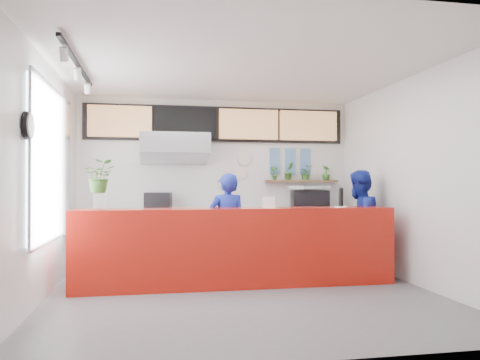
# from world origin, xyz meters

# --- Properties ---
(floor) EXTENTS (5.00, 5.00, 0.00)m
(floor) POSITION_xyz_m (0.00, 0.00, 0.00)
(floor) COLOR slate
(floor) RESTS_ON ground
(ceiling) EXTENTS (5.00, 5.00, 0.00)m
(ceiling) POSITION_xyz_m (0.00, 0.00, 3.00)
(ceiling) COLOR silver
(wall_back) EXTENTS (5.00, 0.00, 5.00)m
(wall_back) POSITION_xyz_m (0.00, 2.50, 1.50)
(wall_back) COLOR white
(wall_back) RESTS_ON ground
(wall_left) EXTENTS (0.00, 5.00, 5.00)m
(wall_left) POSITION_xyz_m (-2.50, 0.00, 1.50)
(wall_left) COLOR white
(wall_left) RESTS_ON ground
(wall_right) EXTENTS (0.00, 5.00, 5.00)m
(wall_right) POSITION_xyz_m (2.50, 0.00, 1.50)
(wall_right) COLOR white
(wall_right) RESTS_ON ground
(service_counter) EXTENTS (4.50, 0.60, 1.10)m
(service_counter) POSITION_xyz_m (0.00, 0.40, 0.55)
(service_counter) COLOR #B1170C
(service_counter) RESTS_ON ground
(cream_band) EXTENTS (5.00, 0.02, 0.80)m
(cream_band) POSITION_xyz_m (0.00, 2.49, 2.60)
(cream_band) COLOR beige
(cream_band) RESTS_ON wall_back
(prep_bench) EXTENTS (1.80, 0.60, 0.90)m
(prep_bench) POSITION_xyz_m (-0.80, 2.20, 0.45)
(prep_bench) COLOR #B2B5BA
(prep_bench) RESTS_ON ground
(panini_oven) EXTENTS (0.50, 0.50, 0.39)m
(panini_oven) POSITION_xyz_m (-1.08, 2.20, 1.10)
(panini_oven) COLOR black
(panini_oven) RESTS_ON prep_bench
(extraction_hood) EXTENTS (1.20, 0.70, 0.35)m
(extraction_hood) POSITION_xyz_m (-0.80, 2.15, 2.15)
(extraction_hood) COLOR #B2B5BA
(extraction_hood) RESTS_ON ceiling
(hood_lip) EXTENTS (1.20, 0.69, 0.31)m
(hood_lip) POSITION_xyz_m (-0.80, 2.15, 1.95)
(hood_lip) COLOR #B2B5BA
(hood_lip) RESTS_ON ceiling
(right_bench) EXTENTS (1.80, 0.60, 0.90)m
(right_bench) POSITION_xyz_m (1.50, 2.20, 0.45)
(right_bench) COLOR #B2B5BA
(right_bench) RESTS_ON ground
(espresso_machine) EXTENTS (0.72, 0.57, 0.42)m
(espresso_machine) POSITION_xyz_m (1.69, 2.20, 1.11)
(espresso_machine) COLOR black
(espresso_machine) RESTS_ON right_bench
(espresso_tray) EXTENTS (0.76, 0.65, 0.06)m
(espresso_tray) POSITION_xyz_m (1.69, 2.20, 1.38)
(espresso_tray) COLOR silver
(espresso_tray) RESTS_ON espresso_machine
(herb_shelf) EXTENTS (1.40, 0.18, 0.04)m
(herb_shelf) POSITION_xyz_m (1.60, 2.40, 1.50)
(herb_shelf) COLOR brown
(herb_shelf) RESTS_ON wall_back
(menu_board_far_left) EXTENTS (1.10, 0.10, 0.55)m
(menu_board_far_left) POSITION_xyz_m (-1.75, 2.38, 2.55)
(menu_board_far_left) COLOR tan
(menu_board_far_left) RESTS_ON wall_back
(menu_board_mid_left) EXTENTS (1.10, 0.10, 0.55)m
(menu_board_mid_left) POSITION_xyz_m (-0.59, 2.38, 2.55)
(menu_board_mid_left) COLOR black
(menu_board_mid_left) RESTS_ON wall_back
(menu_board_mid_right) EXTENTS (1.10, 0.10, 0.55)m
(menu_board_mid_right) POSITION_xyz_m (0.57, 2.38, 2.55)
(menu_board_mid_right) COLOR tan
(menu_board_mid_right) RESTS_ON wall_back
(menu_board_far_right) EXTENTS (1.10, 0.10, 0.55)m
(menu_board_far_right) POSITION_xyz_m (1.73, 2.38, 2.55)
(menu_board_far_right) COLOR tan
(menu_board_far_right) RESTS_ON wall_back
(soffit) EXTENTS (4.80, 0.04, 0.65)m
(soffit) POSITION_xyz_m (0.00, 2.46, 2.55)
(soffit) COLOR black
(soffit) RESTS_ON wall_back
(window_pane) EXTENTS (0.04, 2.20, 1.90)m
(window_pane) POSITION_xyz_m (-2.47, 0.30, 1.70)
(window_pane) COLOR silver
(window_pane) RESTS_ON wall_left
(window_frame) EXTENTS (0.03, 2.30, 2.00)m
(window_frame) POSITION_xyz_m (-2.45, 0.30, 1.70)
(window_frame) COLOR #B2B5BA
(window_frame) RESTS_ON wall_left
(wall_clock_rim) EXTENTS (0.05, 0.30, 0.30)m
(wall_clock_rim) POSITION_xyz_m (-2.46, -0.90, 2.05)
(wall_clock_rim) COLOR black
(wall_clock_rim) RESTS_ON wall_left
(wall_clock_face) EXTENTS (0.02, 0.26, 0.26)m
(wall_clock_face) POSITION_xyz_m (-2.43, -0.90, 2.05)
(wall_clock_face) COLOR white
(wall_clock_face) RESTS_ON wall_left
(track_rail) EXTENTS (0.05, 2.40, 0.04)m
(track_rail) POSITION_xyz_m (-2.10, 0.00, 2.94)
(track_rail) COLOR black
(track_rail) RESTS_ON ceiling
(dec_plate_a) EXTENTS (0.24, 0.03, 0.24)m
(dec_plate_a) POSITION_xyz_m (0.15, 2.47, 1.75)
(dec_plate_a) COLOR silver
(dec_plate_a) RESTS_ON wall_back
(dec_plate_b) EXTENTS (0.24, 0.03, 0.24)m
(dec_plate_b) POSITION_xyz_m (0.45, 2.47, 1.65)
(dec_plate_b) COLOR silver
(dec_plate_b) RESTS_ON wall_back
(dec_plate_c) EXTENTS (0.24, 0.03, 0.24)m
(dec_plate_c) POSITION_xyz_m (0.15, 2.47, 1.45)
(dec_plate_c) COLOR silver
(dec_plate_c) RESTS_ON wall_back
(dec_plate_d) EXTENTS (0.24, 0.03, 0.24)m
(dec_plate_d) POSITION_xyz_m (0.50, 2.47, 1.90)
(dec_plate_d) COLOR silver
(dec_plate_d) RESTS_ON wall_back
(photo_frame_a) EXTENTS (0.20, 0.02, 0.25)m
(photo_frame_a) POSITION_xyz_m (1.10, 2.48, 2.00)
(photo_frame_a) COLOR #598CBF
(photo_frame_a) RESTS_ON wall_back
(photo_frame_b) EXTENTS (0.20, 0.02, 0.25)m
(photo_frame_b) POSITION_xyz_m (1.40, 2.48, 2.00)
(photo_frame_b) COLOR #598CBF
(photo_frame_b) RESTS_ON wall_back
(photo_frame_c) EXTENTS (0.20, 0.02, 0.25)m
(photo_frame_c) POSITION_xyz_m (1.70, 2.48, 2.00)
(photo_frame_c) COLOR #598CBF
(photo_frame_c) RESTS_ON wall_back
(photo_frame_d) EXTENTS (0.20, 0.02, 0.25)m
(photo_frame_d) POSITION_xyz_m (1.10, 2.48, 1.75)
(photo_frame_d) COLOR #598CBF
(photo_frame_d) RESTS_ON wall_back
(photo_frame_e) EXTENTS (0.20, 0.02, 0.25)m
(photo_frame_e) POSITION_xyz_m (1.40, 2.48, 1.75)
(photo_frame_e) COLOR #598CBF
(photo_frame_e) RESTS_ON wall_back
(photo_frame_f) EXTENTS (0.20, 0.02, 0.25)m
(photo_frame_f) POSITION_xyz_m (1.70, 2.48, 1.75)
(photo_frame_f) COLOR #598CBF
(photo_frame_f) RESTS_ON wall_back
(staff_center) EXTENTS (0.61, 0.43, 1.60)m
(staff_center) POSITION_xyz_m (-0.07, 0.87, 0.80)
(staff_center) COLOR navy
(staff_center) RESTS_ON ground
(staff_right) EXTENTS (1.02, 0.98, 1.66)m
(staff_right) POSITION_xyz_m (2.08, 0.92, 0.83)
(staff_right) COLOR navy
(staff_right) RESTS_ON ground
(herb_a) EXTENTS (0.15, 0.11, 0.27)m
(herb_a) POSITION_xyz_m (1.07, 2.40, 1.66)
(herb_a) COLOR #336B25
(herb_a) RESTS_ON herb_shelf
(herb_b) EXTENTS (0.22, 0.19, 0.33)m
(herb_b) POSITION_xyz_m (1.35, 2.40, 1.69)
(herb_b) COLOR #336B25
(herb_b) RESTS_ON herb_shelf
(herb_c) EXTENTS (0.28, 0.25, 0.27)m
(herb_c) POSITION_xyz_m (1.69, 2.40, 1.66)
(herb_c) COLOR #336B25
(herb_c) RESTS_ON herb_shelf
(herb_d) EXTENTS (0.20, 0.19, 0.27)m
(herb_d) POSITION_xyz_m (2.09, 2.40, 1.66)
(herb_d) COLOR #336B25
(herb_d) RESTS_ON herb_shelf
(glass_vase) EXTENTS (0.24, 0.24, 0.22)m
(glass_vase) POSITION_xyz_m (-1.86, 0.33, 1.21)
(glass_vase) COLOR white
(glass_vase) RESTS_ON service_counter
(basil_vase) EXTENTS (0.41, 0.36, 0.44)m
(basil_vase) POSITION_xyz_m (-1.86, 0.33, 1.54)
(basil_vase) COLOR #336B25
(basil_vase) RESTS_ON glass_vase
(napkin_holder) EXTENTS (0.21, 0.17, 0.16)m
(napkin_holder) POSITION_xyz_m (0.45, 0.32, 1.18)
(napkin_holder) COLOR white
(napkin_holder) RESTS_ON service_counter
(white_plate) EXTENTS (0.22, 0.22, 0.01)m
(white_plate) POSITION_xyz_m (1.55, 0.39, 1.11)
(white_plate) COLOR white
(white_plate) RESTS_ON service_counter
(pepper_mill) EXTENTS (0.07, 0.07, 0.27)m
(pepper_mill) POSITION_xyz_m (1.55, 0.39, 1.25)
(pepper_mill) COLOR black
(pepper_mill) RESTS_ON white_plate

